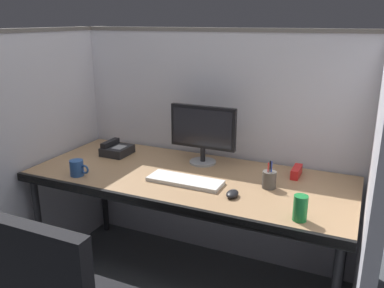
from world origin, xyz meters
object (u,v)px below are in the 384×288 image
keyboard_main (185,181)px  red_stapler (296,172)px  desk_phone (116,150)px  computer_mouse (232,194)px  coffee_mug (77,168)px  soda_can (300,208)px  monitor_center (203,131)px  desk (188,184)px  pen_cup (269,179)px

keyboard_main → red_stapler: size_ratio=2.87×
desk_phone → red_stapler: 1.20m
computer_mouse → coffee_mug: 0.93m
soda_can → computer_mouse: bearing=162.7°
monitor_center → coffee_mug: size_ratio=3.41×
computer_mouse → soda_can: size_ratio=0.79×
monitor_center → coffee_mug: 0.79m
desk → soda_can: 0.76m
monitor_center → pen_cup: bearing=-23.6°
computer_mouse → pen_cup: (0.14, 0.19, 0.03)m
desk → monitor_center: size_ratio=4.42×
monitor_center → coffee_mug: bearing=-139.5°
coffee_mug → soda_can: 1.29m
keyboard_main → red_stapler: red_stapler is taller
desk → desk_phone: 0.64m
coffee_mug → red_stapler: 1.29m
computer_mouse → pen_cup: pen_cup is taller
computer_mouse → red_stapler: size_ratio=0.64×
computer_mouse → coffee_mug: size_ratio=0.76×
desk → keyboard_main: keyboard_main is taller
red_stapler → pen_cup: pen_cup is taller
coffee_mug → pen_cup: pen_cup is taller
desk → red_stapler: red_stapler is taller
monitor_center → red_stapler: size_ratio=2.87×
desk → soda_can: size_ratio=15.57×
coffee_mug → red_stapler: coffee_mug is taller
monitor_center → computer_mouse: (0.34, -0.41, -0.20)m
coffee_mug → pen_cup: bearing=15.2°
computer_mouse → keyboard_main: bearing=166.9°
keyboard_main → desk: bearing=106.7°
monitor_center → soda_can: 0.89m
desk → coffee_mug: (-0.59, -0.26, 0.10)m
soda_can → keyboard_main: bearing=164.6°
monitor_center → red_stapler: (0.59, 0.02, -0.19)m
coffee_mug → keyboard_main: bearing=15.0°
monitor_center → desk_phone: monitor_center is taller
soda_can → red_stapler: soda_can is taller
monitor_center → computer_mouse: bearing=-50.1°
pen_cup → monitor_center: bearing=156.4°
keyboard_main → pen_cup: size_ratio=2.76×
pen_cup → computer_mouse: bearing=-126.5°
desk → soda_can: soda_can is taller
keyboard_main → red_stapler: (0.56, 0.36, 0.02)m
monitor_center → computer_mouse: size_ratio=4.48×
red_stapler → pen_cup: bearing=-114.4°
desk → pen_cup: (0.48, 0.03, 0.10)m
desk → monitor_center: (-0.01, 0.24, 0.27)m
desk → keyboard_main: size_ratio=4.42×
keyboard_main → desk_phone: (-0.64, 0.26, 0.02)m
coffee_mug → soda_can: bearing=-0.8°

